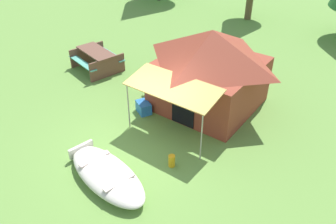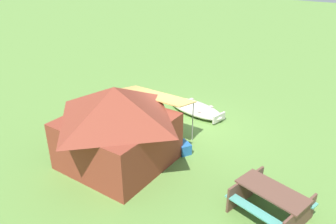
# 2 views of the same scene
# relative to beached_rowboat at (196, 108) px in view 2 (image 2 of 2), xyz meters

# --- Properties ---
(ground_plane) EXTENTS (80.00, 80.00, 0.00)m
(ground_plane) POSITION_rel_beached_rowboat_xyz_m (-0.23, 1.54, -0.20)
(ground_plane) COLOR #618D3E
(beached_rowboat) EXTENTS (2.81, 1.65, 0.39)m
(beached_rowboat) POSITION_rel_beached_rowboat_xyz_m (0.00, 0.00, 0.00)
(beached_rowboat) COLOR beige
(beached_rowboat) RESTS_ON ground_plane
(canvas_cabin_tent) EXTENTS (3.19, 4.11, 2.51)m
(canvas_cabin_tent) POSITION_rel_beached_rowboat_xyz_m (0.30, 4.38, 1.10)
(canvas_cabin_tent) COLOR brown
(canvas_cabin_tent) RESTS_ON ground_plane
(picnic_table) EXTENTS (2.02, 1.86, 0.77)m
(picnic_table) POSITION_rel_beached_rowboat_xyz_m (-4.37, 4.14, 0.27)
(picnic_table) COLOR brown
(picnic_table) RESTS_ON ground_plane
(cooler_box) EXTENTS (0.62, 0.56, 0.36)m
(cooler_box) POSITION_rel_beached_rowboat_xyz_m (-1.10, 2.83, -0.02)
(cooler_box) COLOR blue
(cooler_box) RESTS_ON ground_plane
(fuel_can) EXTENTS (0.21, 0.21, 0.33)m
(fuel_can) POSITION_rel_beached_rowboat_xyz_m (1.00, 1.32, -0.04)
(fuel_can) COLOR orange
(fuel_can) RESTS_ON ground_plane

